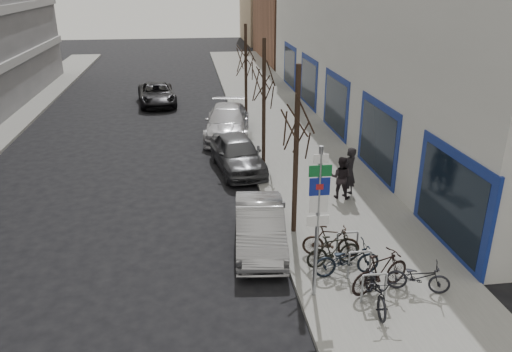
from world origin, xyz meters
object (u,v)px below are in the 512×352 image
object	(u,v)px
bike_near_right	(381,271)
bike_near_left	(376,285)
meter_front	(283,217)
lane_car	(157,94)
pedestrian_far	(341,177)
bike_rack	(360,261)
parked_car_mid	(237,153)
tree_mid	(264,72)
bike_far_curb	(419,274)
pedestrian_near	(349,172)
parked_car_front	(260,227)
meter_back	(243,121)
highway_sign_pole	(318,215)
bike_mid_curb	(347,257)
meter_mid	(258,157)
bike_mid_inner	(333,250)
tree_near	(297,112)
bike_far_inner	(331,241)
tree_far	(246,51)

from	to	relation	value
bike_near_right	bike_near_left	bearing A→B (deg)	129.80
meter_front	lane_car	world-z (taller)	meter_front
bike_near_left	pedestrian_far	distance (m)	6.56
bike_rack	parked_car_mid	bearing A→B (deg)	105.00
tree_mid	bike_far_curb	size ratio (longest dim) A/B	3.40
bike_near_left	lane_car	world-z (taller)	lane_car
bike_far_curb	parked_car_mid	world-z (taller)	parked_car_mid
pedestrian_near	pedestrian_far	distance (m)	0.41
bike_rack	parked_car_front	size ratio (longest dim) A/B	0.54
lane_car	bike_near_right	bearing A→B (deg)	-79.86
bike_near_right	parked_car_front	bearing A→B (deg)	22.29
parked_car_mid	meter_back	bearing A→B (deg)	72.53
highway_sign_pole	parked_car_mid	distance (m)	9.77
bike_near_left	pedestrian_far	size ratio (longest dim) A/B	1.16
bike_mid_curb	parked_car_front	size ratio (longest dim) A/B	0.44
bike_near_right	meter_mid	bearing A→B (deg)	-7.83
bike_rack	bike_near_right	world-z (taller)	bike_near_right
meter_back	bike_near_right	xyz separation A→B (m)	(1.99, -14.02, -0.20)
highway_sign_pole	bike_mid_inner	world-z (taller)	highway_sign_pole
tree_near	bike_far_curb	xyz separation A→B (m)	(2.51, -3.70, -3.46)
tree_near	pedestrian_near	xyz separation A→B (m)	(2.59, 2.51, -3.02)
tree_near	bike_far_inner	xyz separation A→B (m)	(0.74, -1.72, -3.44)
meter_front	tree_far	bearing A→B (deg)	88.09
bike_rack	meter_back	size ratio (longest dim) A/B	1.78
tree_far	bike_near_left	world-z (taller)	tree_far
bike_mid_inner	bike_far_curb	world-z (taller)	bike_mid_inner
bike_rack	bike_mid_inner	bearing A→B (deg)	127.40
lane_car	pedestrian_far	bearing A→B (deg)	-72.25
meter_front	bike_far_curb	distance (m)	4.37
bike_near_left	parked_car_front	xyz separation A→B (m)	(-2.40, 3.52, -0.03)
highway_sign_pole	pedestrian_near	world-z (taller)	highway_sign_pole
parked_car_front	pedestrian_near	xyz separation A→B (m)	(3.79, 3.12, 0.40)
parked_car_mid	pedestrian_near	xyz separation A→B (m)	(3.79, -3.55, 0.32)
bike_rack	bike_far_curb	bearing A→B (deg)	-31.42
bike_far_curb	bike_near_right	bearing A→B (deg)	99.64
tree_mid	bike_near_left	world-z (taller)	tree_mid
meter_back	pedestrian_far	xyz separation A→B (m)	(2.69, -8.16, 0.04)
bike_mid_inner	bike_far_inner	world-z (taller)	bike_far_inner
highway_sign_pole	bike_far_curb	xyz separation A→B (m)	(2.71, -0.19, -1.81)
highway_sign_pole	bike_near_right	distance (m)	2.46
meter_back	bike_far_curb	size ratio (longest dim) A/B	0.79
bike_near_left	bike_far_inner	world-z (taller)	bike_near_left
meter_front	meter_mid	world-z (taller)	same
meter_mid	tree_near	bearing A→B (deg)	-84.86
meter_front	bike_near_right	distance (m)	3.63
tree_far	parked_car_front	world-z (taller)	tree_far
bike_mid_curb	pedestrian_near	world-z (taller)	pedestrian_near
highway_sign_pole	meter_back	xyz separation A→B (m)	(-0.25, 14.01, -1.54)
tree_mid	parked_car_front	xyz separation A→B (m)	(-1.20, -7.11, -3.41)
tree_mid	tree_far	bearing A→B (deg)	90.00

